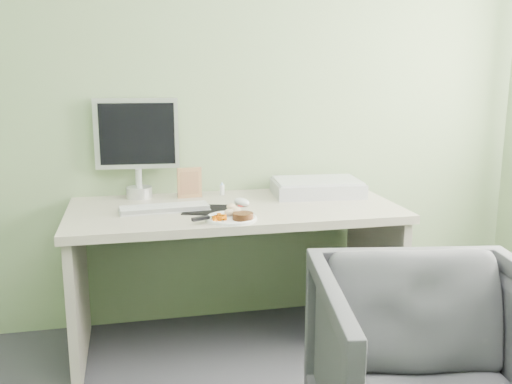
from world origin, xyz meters
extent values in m
plane|color=gray|center=(0.00, 2.00, 1.35)|extent=(3.50, 0.00, 3.50)
cube|color=#B8B09A|center=(0.00, 1.62, 0.71)|extent=(1.60, 0.75, 0.04)
cube|color=gray|center=(-0.76, 1.62, 0.34)|extent=(0.04, 0.70, 0.69)
cube|color=gray|center=(0.76, 1.62, 0.34)|extent=(0.04, 0.70, 0.69)
cylinder|color=white|center=(-0.06, 1.37, 0.74)|extent=(0.23, 0.23, 0.01)
cylinder|color=black|center=(-0.02, 1.32, 0.76)|extent=(0.10, 0.10, 0.03)
ellipsoid|color=tan|center=(-0.03, 1.41, 0.77)|extent=(0.10, 0.08, 0.05)
cube|color=#FF6C05|center=(-0.12, 1.33, 0.76)|extent=(0.06, 0.06, 0.04)
cube|color=silver|center=(-0.10, 1.37, 0.75)|extent=(0.12, 0.07, 0.01)
cube|color=black|center=(-0.20, 1.33, 0.76)|extent=(0.08, 0.05, 0.02)
cube|color=black|center=(-0.13, 1.57, 0.73)|extent=(0.29, 0.27, 0.00)
cube|color=white|center=(-0.34, 1.60, 0.75)|extent=(0.42, 0.15, 0.02)
ellipsoid|color=white|center=(0.04, 1.63, 0.75)|extent=(0.09, 0.12, 0.04)
cube|color=olive|center=(-0.19, 1.86, 0.81)|extent=(0.13, 0.03, 0.16)
cylinder|color=white|center=(-0.02, 1.89, 0.76)|extent=(0.02, 0.02, 0.05)
cone|color=#97C2F2|center=(-0.02, 1.89, 0.79)|extent=(0.02, 0.02, 0.02)
cube|color=#B5B6BD|center=(0.48, 1.79, 0.77)|extent=(0.49, 0.35, 0.07)
cylinder|color=silver|center=(-0.45, 1.92, 0.76)|extent=(0.13, 0.13, 0.06)
cylinder|color=silver|center=(-0.45, 1.92, 0.83)|extent=(0.03, 0.03, 0.10)
cube|color=silver|center=(-0.45, 1.94, 1.06)|extent=(0.43, 0.07, 0.36)
cube|color=black|center=(-0.45, 1.92, 1.06)|extent=(0.38, 0.04, 0.31)
imported|color=#37373C|center=(0.49, 0.52, 0.36)|extent=(0.90, 0.92, 0.73)
camera|label=1|loc=(-0.49, -1.06, 1.38)|focal=40.00mm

